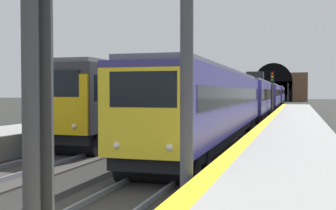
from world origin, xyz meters
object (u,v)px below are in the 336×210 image
at_px(railway_signal_mid, 272,91).
at_px(railway_signal_far, 288,91).
at_px(train_adjacent_platform, 207,95).
at_px(catenary_mast_far, 173,84).
at_px(train_main_approaching, 263,96).
at_px(overhead_signal_gantry, 12,2).
at_px(railway_signal_near, 31,0).

bearing_deg(railway_signal_mid, railway_signal_far, -180.00).
height_order(train_adjacent_platform, catenary_mast_far, catenary_mast_far).
height_order(train_adjacent_platform, railway_signal_far, train_adjacent_platform).
bearing_deg(train_main_approaching, train_adjacent_platform, -27.53).
bearing_deg(catenary_mast_far, railway_signal_mid, -128.88).
xyz_separation_m(train_main_approaching, train_adjacent_platform, (-9.87, 5.03, 0.21)).
relative_size(train_adjacent_platform, catenary_mast_far, 8.05).
height_order(overhead_signal_gantry, catenary_mast_far, catenary_mast_far).
distance_m(train_main_approaching, catenary_mast_far, 11.27).
xyz_separation_m(railway_signal_near, catenary_mast_far, (48.38, 12.74, 0.12)).
relative_size(train_main_approaching, railway_signal_far, 17.67).
relative_size(train_main_approaching, catenary_mast_far, 11.94).
bearing_deg(overhead_signal_gantry, railway_signal_mid, -7.39).
distance_m(train_adjacent_platform, overhead_signal_gantry, 35.23).
height_order(train_adjacent_platform, railway_signal_mid, train_adjacent_platform).
bearing_deg(catenary_mast_far, overhead_signal_gantry, -168.83).
height_order(train_main_approaching, overhead_signal_gantry, overhead_signal_gantry).
relative_size(train_main_approaching, railway_signal_near, 14.41).
distance_m(train_adjacent_platform, railway_signal_mid, 7.16).
bearing_deg(railway_signal_mid, train_main_approaching, -171.90).
distance_m(train_adjacent_platform, railway_signal_near, 41.00).
bearing_deg(train_main_approaching, catenary_mast_far, -80.71).
distance_m(railway_signal_near, overhead_signal_gantry, 6.97).
bearing_deg(railway_signal_far, overhead_signal_gantry, -2.45).
bearing_deg(train_main_approaching, railway_signal_far, 177.62).
distance_m(train_adjacent_platform, railway_signal_far, 64.65).
bearing_deg(train_adjacent_platform, overhead_signal_gantry, 4.93).
relative_size(railway_signal_near, railway_signal_far, 1.23).
relative_size(train_adjacent_platform, railway_signal_far, 11.91).
xyz_separation_m(railway_signal_mid, railway_signal_far, (66.60, 0.00, 0.13)).
bearing_deg(catenary_mast_far, train_main_approaching, -80.15).
xyz_separation_m(train_adjacent_platform, overhead_signal_gantry, (-35.05, -2.51, 2.51)).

